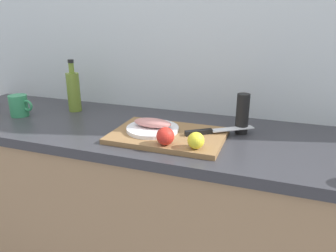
{
  "coord_description": "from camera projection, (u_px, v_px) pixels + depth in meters",
  "views": [
    {
      "loc": [
        0.6,
        -1.18,
        1.36
      ],
      "look_at": [
        0.21,
        -0.08,
        0.95
      ],
      "focal_mm": 33.67,
      "sensor_mm": 36.0,
      "label": 1
    }
  ],
  "objects": [
    {
      "name": "back_wall",
      "position": [
        156.0,
        39.0,
        1.56
      ],
      "size": [
        3.2,
        0.05,
        2.5
      ],
      "primitive_type": "cube",
      "color": "silver",
      "rests_on": "ground_plane"
    },
    {
      "name": "coffee_mug_0",
      "position": [
        19.0,
        106.0,
        1.51
      ],
      "size": [
        0.13,
        0.09,
        0.1
      ],
      "color": "#338C59",
      "rests_on": "kitchen_counter"
    },
    {
      "name": "cutting_board",
      "position": [
        168.0,
        136.0,
        1.25
      ],
      "size": [
        0.44,
        0.3,
        0.02
      ],
      "primitive_type": "cube",
      "color": "olive",
      "rests_on": "kitchen_counter"
    },
    {
      "name": "fish_fillet",
      "position": [
        153.0,
        123.0,
        1.26
      ],
      "size": [
        0.16,
        0.07,
        0.04
      ],
      "primitive_type": "ellipsoid",
      "color": "tan",
      "rests_on": "white_plate"
    },
    {
      "name": "lemon_0",
      "position": [
        196.0,
        140.0,
        1.09
      ],
      "size": [
        0.06,
        0.06,
        0.06
      ],
      "primitive_type": "sphere",
      "color": "yellow",
      "rests_on": "cutting_board"
    },
    {
      "name": "kitchen_counter",
      "position": [
        134.0,
        213.0,
        1.53
      ],
      "size": [
        2.0,
        0.6,
        0.9
      ],
      "color": "#9E7A56",
      "rests_on": "ground_plane"
    },
    {
      "name": "olive_oil_bottle",
      "position": [
        74.0,
        91.0,
        1.58
      ],
      "size": [
        0.06,
        0.06,
        0.26
      ],
      "color": "olive",
      "rests_on": "kitchen_counter"
    },
    {
      "name": "white_plate",
      "position": [
        153.0,
        129.0,
        1.27
      ],
      "size": [
        0.21,
        0.21,
        0.01
      ],
      "primitive_type": "cylinder",
      "color": "white",
      "rests_on": "cutting_board"
    },
    {
      "name": "chef_knife",
      "position": [
        211.0,
        131.0,
        1.24
      ],
      "size": [
        0.25,
        0.19,
        0.02
      ],
      "rotation": [
        0.0,
        0.0,
        0.62
      ],
      "color": "silver",
      "rests_on": "cutting_board"
    },
    {
      "name": "tomato_0",
      "position": [
        165.0,
        136.0,
        1.12
      ],
      "size": [
        0.07,
        0.07,
        0.07
      ],
      "primitive_type": "sphere",
      "color": "red",
      "rests_on": "cutting_board"
    },
    {
      "name": "pepper_mill",
      "position": [
        242.0,
        114.0,
        1.28
      ],
      "size": [
        0.05,
        0.05,
        0.17
      ],
      "primitive_type": "cylinder",
      "color": "black",
      "rests_on": "kitchen_counter"
    }
  ]
}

